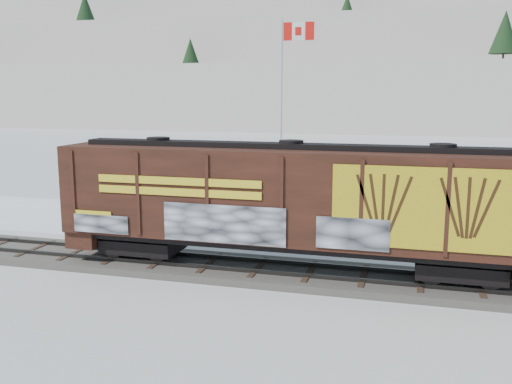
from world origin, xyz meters
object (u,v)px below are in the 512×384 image
(flagpole, at_px, (283,143))
(car_white, at_px, (355,217))
(car_dark, at_px, (289,225))
(hopper_railcar, at_px, (291,199))
(car_silver, at_px, (117,201))

(flagpole, bearing_deg, car_white, -42.15)
(car_dark, bearing_deg, hopper_railcar, -147.18)
(flagpole, distance_m, car_white, 7.13)
(car_white, bearing_deg, flagpole, 45.31)
(car_silver, bearing_deg, flagpole, -85.93)
(hopper_railcar, distance_m, car_silver, 14.73)
(hopper_railcar, relative_size, car_silver, 3.97)
(flagpole, distance_m, car_silver, 10.16)
(flagpole, xyz_separation_m, car_white, (4.70, -4.26, -3.25))
(car_silver, height_order, car_white, same)
(hopper_railcar, xyz_separation_m, car_dark, (-1.26, 5.58, -2.31))
(hopper_railcar, relative_size, flagpole, 1.60)
(flagpole, height_order, car_dark, flagpole)
(flagpole, xyz_separation_m, car_dark, (1.79, -6.50, -3.33))
(car_silver, bearing_deg, car_dark, -123.29)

